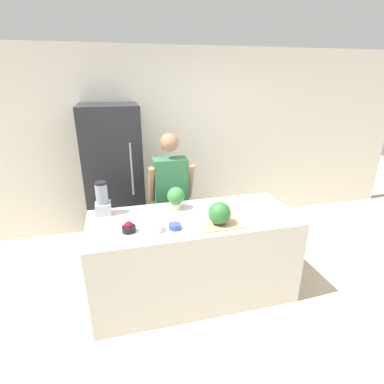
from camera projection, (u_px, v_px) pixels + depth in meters
name	position (u px, v px, depth m)	size (l,w,h in m)	color
ground_plane	(204.00, 320.00, 2.89)	(14.00, 14.00, 0.00)	beige
wall_back	(163.00, 142.00, 4.39)	(8.00, 0.06, 2.60)	white
counter_island	(193.00, 256.00, 3.11)	(2.04, 0.85, 0.91)	beige
refrigerator	(115.00, 177.00, 4.01)	(0.73, 0.69, 1.88)	#232328
person	(171.00, 199.00, 3.60)	(0.53, 0.26, 1.62)	#4C608C
cutting_board	(221.00, 225.00, 2.78)	(0.41, 0.24, 0.01)	tan
watermelon	(220.00, 213.00, 2.75)	(0.21, 0.21, 0.21)	#2D6B33
bowl_cherries	(129.00, 228.00, 2.66)	(0.12, 0.12, 0.10)	black
bowl_cream	(153.00, 227.00, 2.67)	(0.17, 0.17, 0.10)	white
bowl_small_blue	(175.00, 226.00, 2.71)	(0.11, 0.11, 0.05)	#334C9E
blender	(102.00, 200.00, 2.96)	(0.15, 0.15, 0.34)	#B7B7BC
potted_plant	(176.00, 197.00, 3.09)	(0.18, 0.18, 0.24)	beige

